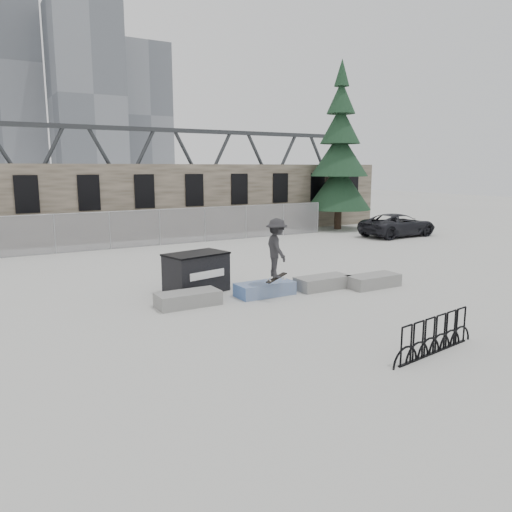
% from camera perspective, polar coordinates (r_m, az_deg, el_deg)
% --- Properties ---
extents(ground, '(120.00, 120.00, 0.00)m').
position_cam_1_polar(ground, '(17.38, 3.07, -4.25)').
color(ground, '#B4B4AF').
rests_on(ground, ground).
extents(stone_wall, '(36.00, 2.58, 4.50)m').
position_cam_1_polar(stone_wall, '(31.75, -13.29, 6.13)').
color(stone_wall, brown).
rests_on(stone_wall, ground).
extents(chainlink_fence, '(22.06, 0.06, 2.02)m').
position_cam_1_polar(chainlink_fence, '(28.32, -10.95, 3.29)').
color(chainlink_fence, gray).
rests_on(chainlink_fence, ground).
extents(planter_far_left, '(2.00, 0.90, 0.45)m').
position_cam_1_polar(planter_far_left, '(15.89, -7.76, -4.80)').
color(planter_far_left, gray).
rests_on(planter_far_left, ground).
extents(planter_center_left, '(2.00, 0.90, 0.45)m').
position_cam_1_polar(planter_center_left, '(17.00, 1.02, -3.71)').
color(planter_center_left, '#3860AA').
rests_on(planter_center_left, ground).
extents(planter_center_right, '(2.00, 0.90, 0.45)m').
position_cam_1_polar(planter_center_right, '(18.09, 7.62, -2.96)').
color(planter_center_right, gray).
rests_on(planter_center_right, ground).
extents(planter_offset, '(2.00, 0.90, 0.45)m').
position_cam_1_polar(planter_offset, '(18.69, 13.24, -2.72)').
color(planter_offset, gray).
rests_on(planter_offset, ground).
extents(dumpster, '(2.33, 1.71, 1.38)m').
position_cam_1_polar(dumpster, '(17.49, -6.84, -1.87)').
color(dumpster, black).
rests_on(dumpster, ground).
extents(bike_rack, '(3.11, 0.50, 0.90)m').
position_cam_1_polar(bike_rack, '(12.49, 19.77, -8.55)').
color(bike_rack, black).
rests_on(bike_rack, ground).
extents(spruce_tree, '(4.52, 4.52, 11.50)m').
position_cam_1_polar(spruce_tree, '(35.59, 9.52, 10.68)').
color(spruce_tree, '#38281E').
rests_on(spruce_tree, ground).
extents(skyline_towers, '(58.00, 28.00, 48.00)m').
position_cam_1_polar(skyline_towers, '(109.44, -26.93, 17.72)').
color(skyline_towers, slate).
rests_on(skyline_towers, ground).
extents(truss_bridge, '(70.00, 3.00, 9.80)m').
position_cam_1_polar(truss_bridge, '(71.70, -14.88, 9.63)').
color(truss_bridge, '#2D3033').
rests_on(truss_bridge, ground).
extents(suv, '(5.24, 2.52, 1.44)m').
position_cam_1_polar(suv, '(32.78, 15.93, 3.44)').
color(suv, black).
rests_on(suv, ground).
extents(skateboarder, '(1.00, 1.39, 2.11)m').
position_cam_1_polar(skateboarder, '(16.33, 2.37, 0.91)').
color(skateboarder, '#252527').
rests_on(skateboarder, ground).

